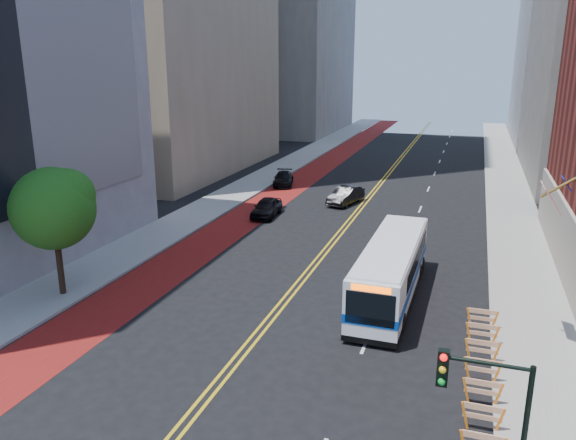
% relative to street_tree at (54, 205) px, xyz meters
% --- Properties ---
extents(ground, '(160.00, 160.00, 0.00)m').
position_rel_street_tree_xyz_m(ground, '(11.24, -6.04, -4.91)').
color(ground, black).
rests_on(ground, ground).
extents(sidewalk_left, '(4.00, 140.00, 0.15)m').
position_rel_street_tree_xyz_m(sidewalk_left, '(-0.76, 23.96, -4.84)').
color(sidewalk_left, gray).
rests_on(sidewalk_left, ground).
extents(sidewalk_right, '(4.00, 140.00, 0.15)m').
position_rel_street_tree_xyz_m(sidewalk_right, '(23.24, 23.96, -4.84)').
color(sidewalk_right, gray).
rests_on(sidewalk_right, ground).
extents(bus_lane_paint, '(3.60, 140.00, 0.01)m').
position_rel_street_tree_xyz_m(bus_lane_paint, '(3.14, 23.96, -4.91)').
color(bus_lane_paint, '#5F0D10').
rests_on(bus_lane_paint, ground).
extents(center_line_inner, '(0.14, 140.00, 0.01)m').
position_rel_street_tree_xyz_m(center_line_inner, '(11.06, 23.96, -4.91)').
color(center_line_inner, gold).
rests_on(center_line_inner, ground).
extents(center_line_outer, '(0.14, 140.00, 0.01)m').
position_rel_street_tree_xyz_m(center_line_outer, '(11.42, 23.96, -4.91)').
color(center_line_outer, gold).
rests_on(center_line_outer, ground).
extents(lane_dashes, '(0.14, 98.20, 0.01)m').
position_rel_street_tree_xyz_m(lane_dashes, '(16.04, 31.96, -4.90)').
color(lane_dashes, silver).
rests_on(lane_dashes, ground).
extents(construction_barriers, '(1.42, 10.91, 1.00)m').
position_rel_street_tree_xyz_m(construction_barriers, '(20.84, -2.62, -4.24)').
color(construction_barriers, orange).
rests_on(construction_barriers, ground).
extents(street_tree, '(4.20, 4.20, 6.70)m').
position_rel_street_tree_xyz_m(street_tree, '(0.00, 0.00, 0.00)').
color(street_tree, black).
rests_on(street_tree, sidewalk_left).
extents(traffic_signal, '(2.21, 0.34, 5.07)m').
position_rel_street_tree_xyz_m(traffic_signal, '(20.66, -9.55, -1.19)').
color(traffic_signal, black).
rests_on(traffic_signal, sidewalk_right).
extents(transit_bus, '(2.60, 11.17, 3.06)m').
position_rel_street_tree_xyz_m(transit_bus, '(16.33, 5.07, -3.31)').
color(transit_bus, white).
rests_on(transit_bus, ground).
extents(car_a, '(1.95, 4.35, 1.45)m').
position_rel_street_tree_xyz_m(car_a, '(4.68, 17.91, -4.18)').
color(car_a, black).
rests_on(car_a, ground).
extents(car_b, '(2.60, 4.73, 1.48)m').
position_rel_street_tree_xyz_m(car_b, '(9.74, 23.82, -4.17)').
color(car_b, black).
rests_on(car_b, ground).
extents(car_c, '(2.93, 4.81, 1.30)m').
position_rel_street_tree_xyz_m(car_c, '(2.26, 29.16, -4.26)').
color(car_c, black).
rests_on(car_c, ground).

